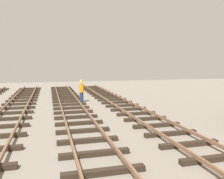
# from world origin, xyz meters

# --- Properties ---
(track_worker_foreground) EXTENTS (0.40, 0.40, 1.87)m
(track_worker_foreground) POSITION_xyz_m (-1.91, 20.11, 0.93)
(track_worker_foreground) COLOR #262D4C
(track_worker_foreground) RESTS_ON ground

